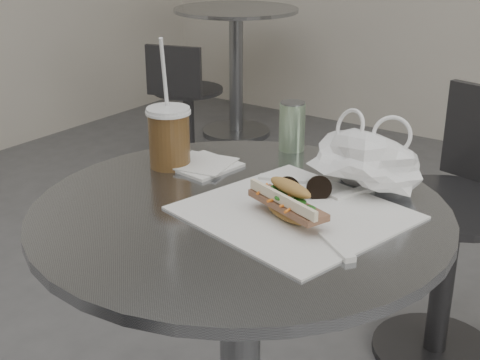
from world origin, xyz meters
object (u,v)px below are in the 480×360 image
Objects in this scene: chair_far at (455,245)px; bg_chair at (186,114)px; banh_mi at (289,202)px; drink_can at (292,126)px; bg_table at (236,57)px; iced_coffee at (169,136)px; cafe_table at (240,335)px; sunglasses at (303,190)px.

bg_chair is at bearing -10.66° from chair_far.
drink_can is (-0.19, 0.32, 0.02)m from banh_mi.
iced_coffee is (1.36, -2.11, 0.34)m from bg_table.
drink_can is at bearing 78.82° from chair_far.
iced_coffee is (1.21, -1.48, 0.51)m from bg_chair.
chair_far is 1.76m from bg_chair.
bg_table is (-1.60, 2.20, -0.00)m from cafe_table.
chair_far is at bearing 79.96° from cafe_table.
sunglasses is at bearing -54.30° from drink_can.
cafe_table is 0.33m from banh_mi.
cafe_table is 3.53× the size of banh_mi.
iced_coffee is at bearing -174.21° from banh_mi.
bg_chair is at bearing -76.94° from bg_table.
drink_can is (-0.09, 0.32, 0.33)m from cafe_table.
drink_can reaches higher than banh_mi.
banh_mi reaches higher than sunglasses.
iced_coffee reaches higher than sunglasses.
bg_table is 2.21m from chair_far.
bg_table is at bearing 85.84° from bg_chair.
cafe_table is at bearing -64.35° from bg_chair.
chair_far reaches higher than bg_chair.
sunglasses reaches higher than bg_chair.
banh_mi is at bearing 1.15° from cafe_table.
chair_far is at bearing 106.29° from banh_mi.
bg_table is at bearing -24.26° from chair_far.
cafe_table is at bearing -159.16° from banh_mi.
banh_mi is at bearing -13.89° from iced_coffee.
bg_chair is at bearing 132.87° from cafe_table.
cafe_table is at bearing -168.52° from sunglasses.
bg_table is at bearing 147.41° from banh_mi.
banh_mi is 0.10m from sunglasses.
banh_mi is 0.35m from iced_coffee.
iced_coffee is (-0.39, -0.76, 0.46)m from chair_far.
sunglasses is at bearing -61.13° from bg_chair.
bg_chair is 1.91m from drink_can.
drink_can is at bearing 105.54° from cafe_table.
bg_chair is at bearing 154.50° from banh_mi.
iced_coffee is 0.28m from drink_can.
sunglasses is (0.32, 0.01, -0.05)m from iced_coffee.
drink_can is (0.15, 0.24, -0.01)m from iced_coffee.
chair_far is 3.62× the size of banh_mi.
cafe_table is at bearing -74.46° from drink_can.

